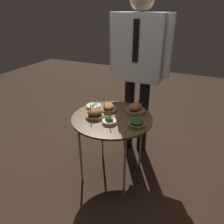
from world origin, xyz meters
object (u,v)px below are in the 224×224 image
Objects in this scene: bowl_broccoli_near_rim at (109,121)px; bowl_spinach_front_center at (137,123)px; bowl_roast_far_rim at (95,114)px; bowl_roast_front_left at (108,108)px; serving_cart at (112,121)px; waiter_figure at (139,56)px; bowl_asparagus_mid_right at (94,106)px; bowl_roast_back_left at (135,109)px.

bowl_broccoli_near_rim is 0.23m from bowl_spinach_front_center.
bowl_roast_far_rim reaches higher than bowl_broccoli_near_rim.
serving_cart is at bearing -50.85° from bowl_roast_front_left.
bowl_roast_far_rim is at bearing -104.28° from bowl_roast_front_left.
bowl_roast_front_left is 0.60m from waiter_figure.
bowl_spinach_front_center is at bearing 2.05° from bowl_roast_far_rim.
waiter_figure is at bearing 87.45° from bowl_broccoli_near_rim.
waiter_figure reaches higher than bowl_broccoli_near_rim.
waiter_figure reaches higher than bowl_asparagus_mid_right.
waiter_figure reaches higher than serving_cart.
bowl_roast_back_left reaches higher than bowl_spinach_front_center.
bowl_roast_front_left is 0.95× the size of bowl_roast_back_left.
waiter_figure is at bearing 72.42° from bowl_roast_far_rim.
bowl_asparagus_mid_right is 0.22m from bowl_roast_far_rim.
bowl_broccoli_near_rim is 0.79× the size of bowl_roast_far_rim.
serving_cart is at bearing 166.87° from bowl_spinach_front_center.
bowl_roast_back_left is at bearing 65.98° from bowl_broccoli_near_rim.
bowl_roast_front_left is 0.37m from bowl_spinach_front_center.
bowl_broccoli_near_rim is 0.35m from bowl_asparagus_mid_right.
bowl_spinach_front_center is (0.49, -0.17, 0.01)m from bowl_asparagus_mid_right.
bowl_roast_far_rim is at bearing -107.58° from waiter_figure.
bowl_spinach_front_center is (0.22, 0.05, 0.00)m from bowl_broccoli_near_rim.
bowl_roast_front_left reaches higher than serving_cart.
bowl_roast_far_rim is at bearing -177.95° from bowl_spinach_front_center.
bowl_roast_back_left reaches higher than bowl_roast_far_rim.
bowl_broccoli_near_rim is 0.76m from waiter_figure.
bowl_spinach_front_center is 0.73m from waiter_figure.
bowl_roast_back_left is at bearing 48.80° from serving_cart.
waiter_figure is at bearing 71.01° from bowl_roast_front_left.
bowl_roast_back_left is 1.07× the size of bowl_roast_far_rim.
serving_cart is 0.26m from bowl_spinach_front_center.
bowl_broccoli_near_rim is at bearing -114.02° from bowl_roast_back_left.
bowl_asparagus_mid_right is at bearing 178.72° from bowl_roast_front_left.
bowl_roast_front_left is at bearing 75.72° from bowl_roast_far_rim.
bowl_roast_front_left is at bearing -1.28° from bowl_asparagus_mid_right.
bowl_asparagus_mid_right is at bearing 161.22° from bowl_spinach_front_center.
waiter_figure is (0.05, 0.51, 0.48)m from serving_cart.
bowl_roast_far_rim reaches higher than bowl_asparagus_mid_right.
bowl_asparagus_mid_right is 0.83× the size of bowl_roast_far_rim.
bowl_asparagus_mid_right is 0.95× the size of bowl_spinach_front_center.
bowl_broccoli_near_rim reaches higher than bowl_asparagus_mid_right.
bowl_roast_front_left is 0.25m from bowl_roast_back_left.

